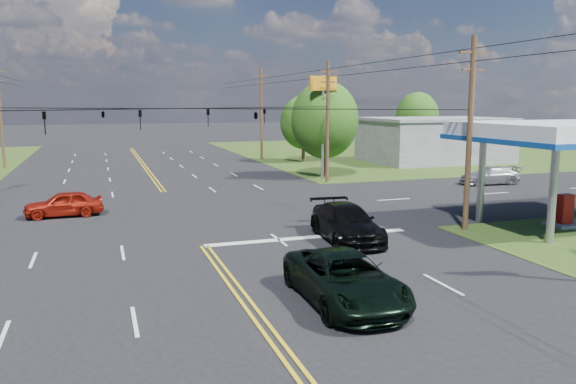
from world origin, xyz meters
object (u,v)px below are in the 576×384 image
object	(u,v)px
retail_ne	(434,141)
pole_se	(470,132)
tree_right_a	(325,120)
suv_black	(346,223)
pole_right_far	(261,113)
pole_left_far	(1,115)
tree_right_b	(303,122)
tree_far_r	(417,117)
pickup_dkgreen	(345,279)
pole_ne	(328,121)

from	to	relation	value
retail_ne	pole_se	distance (m)	33.72
tree_right_a	suv_black	size ratio (longest dim) A/B	1.45
pole_right_far	tree_right_a	size ratio (longest dim) A/B	1.22
pole_left_far	tree_right_a	xyz separation A→B (m)	(27.00, -16.00, -0.30)
pole_right_far	tree_right_b	world-z (taller)	pole_right_far
retail_ne	tree_far_r	size ratio (longest dim) A/B	1.83
pole_right_far	pickup_dkgreen	distance (m)	45.81
pole_left_far	tree_far_r	world-z (taller)	pole_left_far
pole_ne	suv_black	bearing A→B (deg)	-109.93
pickup_dkgreen	retail_ne	bearing A→B (deg)	54.59
pole_right_far	suv_black	bearing A→B (deg)	-99.99
suv_black	tree_right_b	bearing A→B (deg)	77.88
pole_ne	suv_black	size ratio (longest dim) A/B	1.68
pole_se	suv_black	world-z (taller)	pole_se
retail_ne	tree_far_r	distance (m)	11.02
tree_far_r	tree_right_a	bearing A→B (deg)	-138.01
tree_right_a	tree_far_r	xyz separation A→B (m)	(20.00, 18.00, -0.33)
pole_ne	pickup_dkgreen	world-z (taller)	pole_ne
suv_black	retail_ne	bearing A→B (deg)	55.69
pole_left_far	tree_right_a	world-z (taller)	pole_left_far
pole_se	pole_left_far	bearing A→B (deg)	125.10
pole_right_far	suv_black	distance (m)	37.76
tree_right_b	pole_se	bearing A→B (deg)	-96.05
suv_black	pole_se	bearing A→B (deg)	4.26
tree_right_b	pickup_dkgreen	world-z (taller)	tree_right_b
pole_se	pickup_dkgreen	distance (m)	13.15
tree_right_a	tree_far_r	world-z (taller)	tree_right_a
pole_ne	tree_far_r	xyz separation A→B (m)	(21.00, 21.00, -0.37)
pole_se	tree_far_r	distance (m)	44.30
tree_right_a	pole_right_far	bearing A→B (deg)	93.58
pole_ne	pickup_dkgreen	size ratio (longest dim) A/B	1.66
tree_right_a	tree_right_b	bearing A→B (deg)	78.23
tree_right_a	suv_black	world-z (taller)	tree_right_a
tree_right_a	tree_right_b	xyz separation A→B (m)	(2.50, 12.00, -0.65)
pole_right_far	tree_far_r	size ratio (longest dim) A/B	1.31
pole_left_far	pole_right_far	size ratio (longest dim) A/B	1.00
tree_far_r	pickup_dkgreen	world-z (taller)	tree_far_r
pole_left_far	retail_ne	bearing A→B (deg)	-10.54
tree_right_a	pole_left_far	bearing A→B (deg)	149.35
retail_ne	pole_ne	world-z (taller)	pole_ne
pickup_dkgreen	suv_black	size ratio (longest dim) A/B	1.02
pole_se	tree_right_b	world-z (taller)	pole_se
tree_right_a	suv_black	xyz separation A→B (m)	(-7.51, -20.94, -4.05)
pole_ne	tree_right_a	xyz separation A→B (m)	(1.00, 3.00, -0.05)
retail_ne	tree_right_a	distance (m)	18.09
tree_right_a	pickup_dkgreen	xyz separation A→B (m)	(-11.00, -28.49, -4.07)
retail_ne	pole_right_far	size ratio (longest dim) A/B	1.40
retail_ne	suv_black	distance (m)	37.31
pickup_dkgreen	suv_black	bearing A→B (deg)	66.25
retail_ne	pole_se	xyz separation A→B (m)	(-17.00, -29.00, 2.72)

